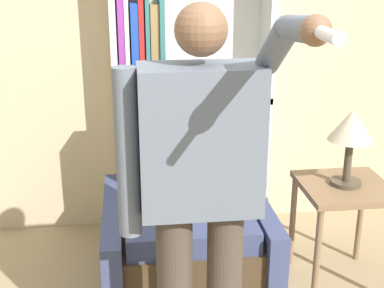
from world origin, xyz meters
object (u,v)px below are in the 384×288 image
object	(u,v)px
side_table	(344,200)
table_lamp	(351,130)
person_standing	(200,190)
armchair	(185,231)
bookcase	(172,106)

from	to	relation	value
side_table	table_lamp	bearing A→B (deg)	-126.87
person_standing	side_table	world-z (taller)	person_standing
armchair	side_table	size ratio (longest dim) A/B	1.83
side_table	table_lamp	size ratio (longest dim) A/B	1.43
person_standing	bookcase	bearing A→B (deg)	89.12
table_lamp	bookcase	bearing A→B (deg)	139.54
armchair	side_table	distance (m)	0.94
bookcase	person_standing	xyz separation A→B (m)	(-0.02, -1.55, 0.08)
bookcase	armchair	world-z (taller)	bookcase
bookcase	side_table	xyz separation A→B (m)	(0.92, -0.79, -0.38)
bookcase	person_standing	distance (m)	1.55
person_standing	table_lamp	xyz separation A→B (m)	(0.95, 0.76, -0.03)
table_lamp	armchair	bearing A→B (deg)	176.19
side_table	armchair	bearing A→B (deg)	176.19
bookcase	side_table	bearing A→B (deg)	-40.46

